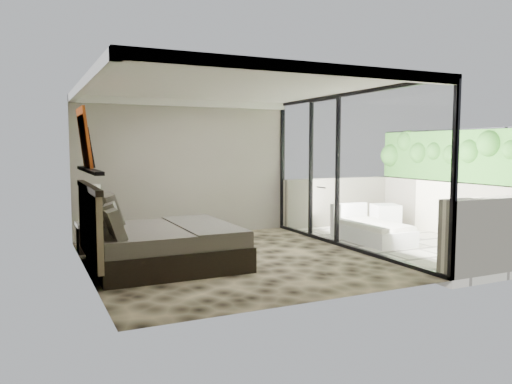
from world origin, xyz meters
name	(u,v)px	position (x,y,z in m)	size (l,w,h in m)	color
floor	(232,259)	(0.00, 0.00, 0.00)	(5.00, 5.00, 0.00)	black
ceiling	(231,87)	(0.00, 0.00, 2.79)	(4.50, 5.00, 0.02)	silver
back_wall	(186,168)	(0.00, 2.49, 1.40)	(4.50, 0.02, 2.80)	gray
left_wall	(86,178)	(-2.24, 0.00, 1.40)	(0.02, 5.00, 2.80)	gray
glass_wall	(347,171)	(2.25, 0.00, 1.40)	(0.08, 5.00, 2.80)	white
terrace_slab	(409,244)	(3.75, 0.00, -0.06)	(3.00, 5.00, 0.12)	beige
parapet_far	(461,210)	(5.10, 0.00, 0.55)	(0.30, 5.00, 1.10)	beige
foliage_hedge	(463,156)	(5.10, 0.00, 1.65)	(0.36, 4.60, 1.10)	#327123
picture_ledge	(89,170)	(-2.18, 0.10, 1.50)	(0.12, 2.20, 0.05)	black
bed	(158,243)	(-1.20, 0.06, 0.36)	(2.23, 2.16, 1.23)	black
nightstand	(92,236)	(-1.99, 1.62, 0.27)	(0.54, 0.54, 0.54)	black
table_lamp	(90,198)	(-2.01, 1.58, 0.94)	(0.36, 0.36, 0.67)	black
abstract_canvas	(84,138)	(-2.19, 0.47, 1.97)	(0.04, 0.90, 0.90)	#AC560E
framed_print	(89,148)	(-2.14, 0.40, 1.82)	(0.03, 0.50, 0.60)	black
ottoman	(385,217)	(4.31, 1.40, 0.27)	(0.55, 0.55, 0.55)	white
lounger	(370,230)	(3.08, 0.36, 0.21)	(0.87, 1.71, 0.66)	silver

